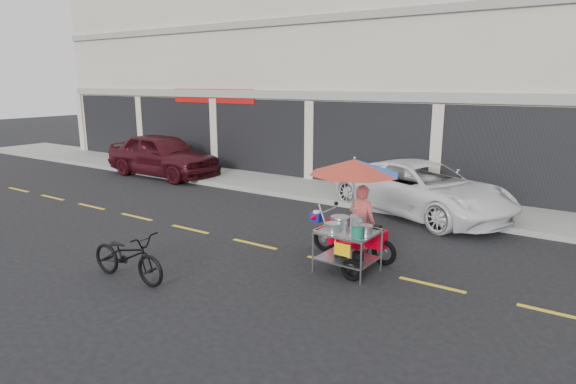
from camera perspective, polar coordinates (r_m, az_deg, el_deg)
The scene contains 10 objects.
ground at distance 9.84m, azimuth 5.39°, elevation -8.29°, with size 90.00×90.00×0.00m, color black.
sidewalk at distance 14.68m, azimuth 15.67°, elevation -1.25°, with size 45.00×3.00×0.15m, color gray.
shophouse_block at distance 18.76m, azimuth 30.01°, elevation 13.35°, with size 36.00×8.11×10.40m.
centerline at distance 9.84m, azimuth 5.40°, elevation -8.27°, with size 42.00×0.10×0.01m, color gold.
maroon_sedan at distance 19.08m, azimuth -14.62°, elevation 4.29°, with size 1.94×4.82×1.64m, color #3D0C15.
white_pickup at distance 13.57m, azimuth 15.63°, elevation 0.38°, with size 2.38×5.16×1.43m, color white.
plant_tall at distance 22.07m, azimuth -16.67°, elevation 4.94°, with size 0.97×0.84×1.08m, color #2A541E.
plant_short at distance 21.71m, azimuth -16.07°, elevation 4.78°, with size 0.57×0.57×1.03m, color #2A541E.
near_bicycle at distance 9.29m, azimuth -18.45°, elevation -7.19°, with size 0.61×1.76×0.92m, color black.
food_vendor_rig at distance 9.25m, azimuth 7.98°, elevation -0.66°, with size 2.20×1.83×2.23m.
Camera 1 is at (4.30, -8.10, 3.55)m, focal length 30.00 mm.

